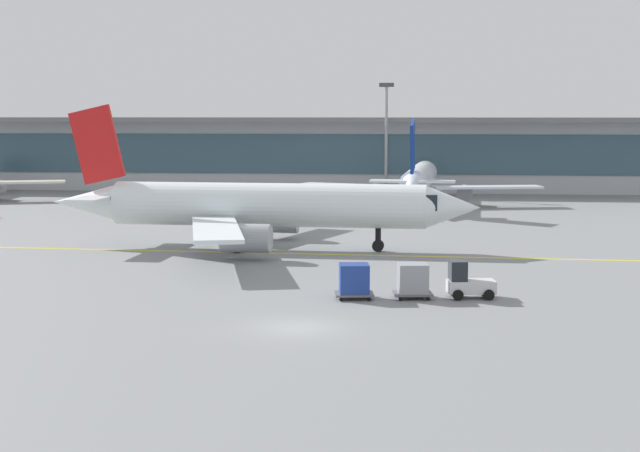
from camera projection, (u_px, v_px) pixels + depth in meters
ground_plane at (298, 327)px, 46.77m from camera, size 400.00×400.00×0.00m
taxiway_centreline_stripe at (265, 253)px, 71.58m from camera, size 109.92×4.88×0.01m
terminal_concourse at (378, 153)px, 128.21m from camera, size 197.19×11.00×9.60m
gate_airplane_1 at (420, 179)px, 108.48m from camera, size 26.86×28.93×9.58m
taxiing_regional_jet at (263, 206)px, 73.25m from camera, size 32.70×30.42×10.84m
baggage_tug at (467, 282)px, 54.11m from camera, size 2.77×1.93×2.10m
cargo_dolly_lead at (413, 280)px, 53.98m from camera, size 2.31×1.88×1.94m
cargo_dolly_trailing at (354, 280)px, 53.85m from camera, size 2.31×1.88×1.94m
apron_light_mast_1 at (386, 134)px, 120.27m from camera, size 1.80×0.36×13.82m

